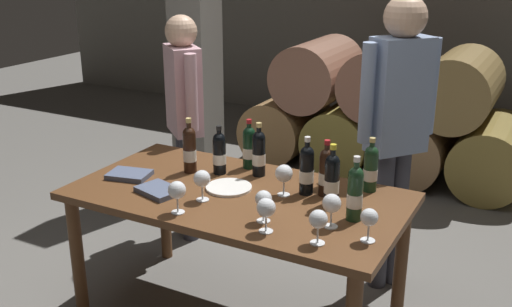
# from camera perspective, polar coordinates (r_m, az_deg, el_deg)

# --- Properties ---
(cellar_back_wall) EXTENTS (10.00, 0.24, 2.80)m
(cellar_back_wall) POSITION_cam_1_polar(r_m,az_deg,el_deg) (6.80, 16.55, 13.90)
(cellar_back_wall) COLOR slate
(cellar_back_wall) RESTS_ON ground_plane
(barrel_stack) EXTENTS (2.49, 0.90, 1.15)m
(barrel_stack) POSITION_cam_1_polar(r_m,az_deg,el_deg) (5.41, 12.05, 3.69)
(barrel_stack) COLOR olive
(barrel_stack) RESTS_ON ground_plane
(stone_pillar) EXTENTS (0.32, 0.32, 2.60)m
(stone_pillar) POSITION_cam_1_polar(r_m,az_deg,el_deg) (4.90, -5.85, 11.55)
(stone_pillar) COLOR slate
(stone_pillar) RESTS_ON ground_plane
(dining_table) EXTENTS (1.70, 0.90, 0.76)m
(dining_table) POSITION_cam_1_polar(r_m,az_deg,el_deg) (3.09, -1.75, -5.32)
(dining_table) COLOR brown
(dining_table) RESTS_ON ground_plane
(wine_bottle_0) EXTENTS (0.07, 0.07, 0.30)m
(wine_bottle_0) POSITION_cam_1_polar(r_m,az_deg,el_deg) (3.00, 4.86, -1.53)
(wine_bottle_0) COLOR black
(wine_bottle_0) RESTS_ON dining_table
(wine_bottle_1) EXTENTS (0.07, 0.07, 0.31)m
(wine_bottle_1) POSITION_cam_1_polar(r_m,az_deg,el_deg) (2.88, 7.27, -2.47)
(wine_bottle_1) COLOR black
(wine_bottle_1) RESTS_ON dining_table
(wine_bottle_2) EXTENTS (0.07, 0.07, 0.31)m
(wine_bottle_2) POSITION_cam_1_polar(r_m,az_deg,el_deg) (2.75, 9.45, -3.73)
(wine_bottle_2) COLOR #19381E
(wine_bottle_2) RESTS_ON dining_table
(wine_bottle_3) EXTENTS (0.07, 0.07, 0.31)m
(wine_bottle_3) POSITION_cam_1_polar(r_m,az_deg,el_deg) (3.30, -6.37, 0.43)
(wine_bottle_3) COLOR black
(wine_bottle_3) RESTS_ON dining_table
(wine_bottle_4) EXTENTS (0.07, 0.07, 0.28)m
(wine_bottle_4) POSITION_cam_1_polar(r_m,az_deg,el_deg) (3.34, -0.66, 0.63)
(wine_bottle_4) COLOR black
(wine_bottle_4) RESTS_ON dining_table
(wine_bottle_5) EXTENTS (0.07, 0.07, 0.29)m
(wine_bottle_5) POSITION_cam_1_polar(r_m,az_deg,el_deg) (3.00, 6.72, -1.72)
(wine_bottle_5) COLOR black
(wine_bottle_5) RESTS_ON dining_table
(wine_bottle_6) EXTENTS (0.07, 0.07, 0.27)m
(wine_bottle_6) POSITION_cam_1_polar(r_m,az_deg,el_deg) (3.27, -3.52, 0.07)
(wine_bottle_6) COLOR black
(wine_bottle_6) RESTS_ON dining_table
(wine_bottle_7) EXTENTS (0.07, 0.07, 0.30)m
(wine_bottle_7) POSITION_cam_1_polar(r_m,az_deg,el_deg) (3.23, 0.27, 0.06)
(wine_bottle_7) COLOR black
(wine_bottle_7) RESTS_ON dining_table
(wine_bottle_8) EXTENTS (0.07, 0.07, 0.29)m
(wine_bottle_8) POSITION_cam_1_polar(r_m,az_deg,el_deg) (3.08, 10.91, -1.37)
(wine_bottle_8) COLOR #19381E
(wine_bottle_8) RESTS_ON dining_table
(wine_glass_0) EXTENTS (0.09, 0.09, 0.16)m
(wine_glass_0) POSITION_cam_1_polar(r_m,az_deg,el_deg) (2.98, 2.69, -1.98)
(wine_glass_0) COLOR white
(wine_glass_0) RESTS_ON dining_table
(wine_glass_1) EXTENTS (0.09, 0.09, 0.16)m
(wine_glass_1) POSITION_cam_1_polar(r_m,az_deg,el_deg) (2.81, -7.57, -3.56)
(wine_glass_1) COLOR white
(wine_glass_1) RESTS_ON dining_table
(wine_glass_2) EXTENTS (0.09, 0.09, 0.16)m
(wine_glass_2) POSITION_cam_1_polar(r_m,az_deg,el_deg) (2.60, 0.97, -5.29)
(wine_glass_2) COLOR white
(wine_glass_2) RESTS_ON dining_table
(wine_glass_3) EXTENTS (0.08, 0.08, 0.16)m
(wine_glass_3) POSITION_cam_1_polar(r_m,az_deg,el_deg) (2.93, -5.19, -2.48)
(wine_glass_3) COLOR white
(wine_glass_3) RESTS_ON dining_table
(wine_glass_4) EXTENTS (0.09, 0.09, 0.16)m
(wine_glass_4) POSITION_cam_1_polar(r_m,az_deg,el_deg) (2.67, 7.25, -4.83)
(wine_glass_4) COLOR white
(wine_glass_4) RESTS_ON dining_table
(wine_glass_5) EXTENTS (0.08, 0.08, 0.15)m
(wine_glass_5) POSITION_cam_1_polar(r_m,az_deg,el_deg) (2.70, 0.72, -4.45)
(wine_glass_5) COLOR white
(wine_glass_5) RESTS_ON dining_table
(wine_glass_6) EXTENTS (0.08, 0.08, 0.15)m
(wine_glass_6) POSITION_cam_1_polar(r_m,az_deg,el_deg) (2.57, 10.78, -6.12)
(wine_glass_6) COLOR white
(wine_glass_6) RESTS_ON dining_table
(wine_glass_7) EXTENTS (0.08, 0.08, 0.15)m
(wine_glass_7) POSITION_cam_1_polar(r_m,az_deg,el_deg) (2.52, 5.98, -6.36)
(wine_glass_7) COLOR white
(wine_glass_7) RESTS_ON dining_table
(tasting_notebook) EXTENTS (0.26, 0.21, 0.03)m
(tasting_notebook) POSITION_cam_1_polar(r_m,az_deg,el_deg) (3.08, -9.27, -3.51)
(tasting_notebook) COLOR #4C5670
(tasting_notebook) RESTS_ON dining_table
(leather_ledger) EXTENTS (0.25, 0.20, 0.03)m
(leather_ledger) POSITION_cam_1_polar(r_m,az_deg,el_deg) (3.32, -12.02, -1.99)
(leather_ledger) COLOR #4C5670
(leather_ledger) RESTS_ON dining_table
(serving_plate) EXTENTS (0.24, 0.24, 0.01)m
(serving_plate) POSITION_cam_1_polar(r_m,az_deg,el_deg) (3.10, -2.61, -3.27)
(serving_plate) COLOR white
(serving_plate) RESTS_ON dining_table
(sommelier_presenting) EXTENTS (0.34, 0.40, 1.72)m
(sommelier_presenting) POSITION_cam_1_polar(r_m,az_deg,el_deg) (3.41, 13.35, 3.27)
(sommelier_presenting) COLOR #383842
(sommelier_presenting) RESTS_ON ground_plane
(taster_seated_left) EXTENTS (0.39, 0.35, 1.54)m
(taster_seated_left) POSITION_cam_1_polar(r_m,az_deg,el_deg) (3.99, -6.87, 4.18)
(taster_seated_left) COLOR #383842
(taster_seated_left) RESTS_ON ground_plane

